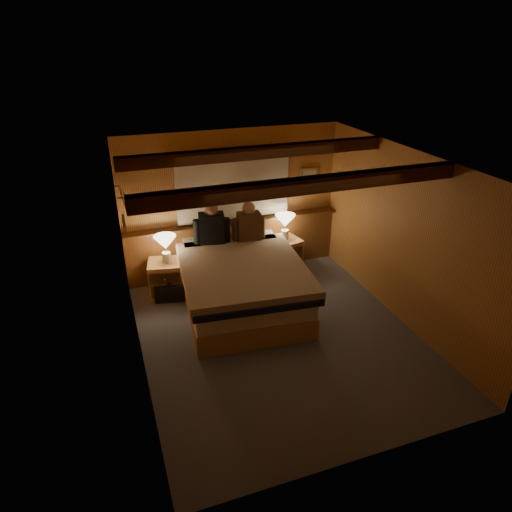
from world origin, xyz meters
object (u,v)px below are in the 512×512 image
nightstand_left (166,278)px  lamp_left (165,244)px  nightstand_right (283,256)px  duffel_bag (170,290)px  lamp_right (285,222)px  bed (242,284)px  person_left (211,226)px  person_right (249,224)px

nightstand_left → lamp_left: (0.04, -0.02, 0.59)m
nightstand_right → duffel_bag: nightstand_right is taller
nightstand_right → lamp_right: bearing=6.7°
bed → lamp_right: bearing=45.2°
lamp_right → duffel_bag: size_ratio=0.86×
lamp_left → lamp_right: size_ratio=1.01×
bed → duffel_bag: (-0.97, 0.60, -0.25)m
lamp_left → duffel_bag: 0.74m
nightstand_left → lamp_right: 2.13m
lamp_left → nightstand_left: bearing=150.1°
nightstand_right → lamp_left: bearing=171.4°
nightstand_left → nightstand_right: bearing=14.3°
nightstand_left → nightstand_right: nightstand_right is taller
person_left → duffel_bag: size_ratio=1.37×
lamp_right → person_left: person_left is taller
bed → duffel_bag: bed is taller
lamp_left → person_left: size_ratio=0.64×
nightstand_right → duffel_bag: bearing=175.4°
lamp_left → person_right: person_right is taller
duffel_bag → nightstand_right: bearing=18.9°
nightstand_left → person_left: size_ratio=0.85×
nightstand_left → duffel_bag: nightstand_left is taller
person_left → person_right: person_left is taller
nightstand_right → person_left: bearing=170.3°
person_right → duffel_bag: (-1.34, -0.14, -0.86)m
lamp_left → person_left: person_left is taller
nightstand_right → person_right: (-0.64, -0.12, 0.71)m
duffel_bag → nightstand_left: bearing=109.4°
person_right → nightstand_right: bearing=16.2°
lamp_left → person_right: 1.33m
person_left → person_right: bearing=4.2°
bed → person_left: bearing=110.9°
nightstand_left → person_left: person_left is taller
person_right → nightstand_left: bearing=-175.0°
person_left → duffel_bag: (-0.75, -0.21, -0.88)m
lamp_right → nightstand_left: bearing=-177.0°
lamp_right → person_right: bearing=-169.3°
lamp_left → duffel_bag: size_ratio=0.87×
duffel_bag → lamp_left: bearing=95.5°
bed → person_right: 1.02m
person_left → lamp_right: bearing=13.5°
nightstand_right → duffel_bag: size_ratio=1.25×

